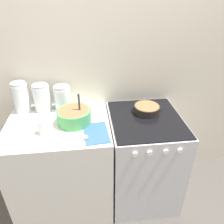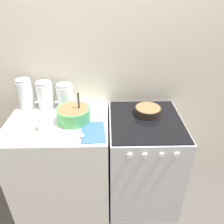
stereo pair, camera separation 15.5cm
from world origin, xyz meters
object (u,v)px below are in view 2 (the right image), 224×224
baking_pan (148,110)px  tin_can (42,123)px  storage_jar_middle (46,96)px  storage_jar_right (65,97)px  stove (143,160)px  mixing_bowl (74,113)px  storage_jar_left (26,95)px

baking_pan → tin_can: (-0.87, -0.22, 0.02)m
storage_jar_middle → tin_can: (0.05, -0.37, -0.05)m
storage_jar_right → baking_pan: bearing=-12.0°
stove → baking_pan: 0.50m
stove → storage_jar_right: (-0.72, 0.25, 0.55)m
stove → mixing_bowl: mixing_bowl is taller
storage_jar_left → storage_jar_right: 0.36m
storage_jar_left → tin_can: (0.23, -0.37, -0.06)m
tin_can → mixing_bowl: bearing=28.1°
stove → baking_pan: size_ratio=3.92×
storage_jar_right → tin_can: size_ratio=2.05×
tin_can → baking_pan: bearing=14.0°
baking_pan → storage_jar_left: 1.12m
storage_jar_middle → storage_jar_right: storage_jar_middle is taller
storage_jar_left → storage_jar_right: size_ratio=1.22×
storage_jar_middle → tin_can: size_ratio=2.25×
storage_jar_right → storage_jar_middle: bearing=180.0°
storage_jar_left → stove: bearing=-13.3°
storage_jar_middle → stove: bearing=-15.9°
mixing_bowl → storage_jar_right: (-0.11, 0.25, 0.03)m
baking_pan → storage_jar_middle: storage_jar_middle is taller
mixing_bowl → tin_can: mixing_bowl is taller
tin_can → storage_jar_left: bearing=121.9°
baking_pan → storage_jar_middle: 0.94m
storage_jar_middle → storage_jar_right: bearing=0.0°
mixing_bowl → tin_can: (-0.23, -0.12, -0.01)m
baking_pan → tin_can: bearing=-166.0°
tin_can → stove: bearing=8.1°
mixing_bowl → storage_jar_left: 0.53m
stove → tin_can: 0.99m
mixing_bowl → baking_pan: bearing=8.3°
mixing_bowl → storage_jar_middle: size_ratio=1.14×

